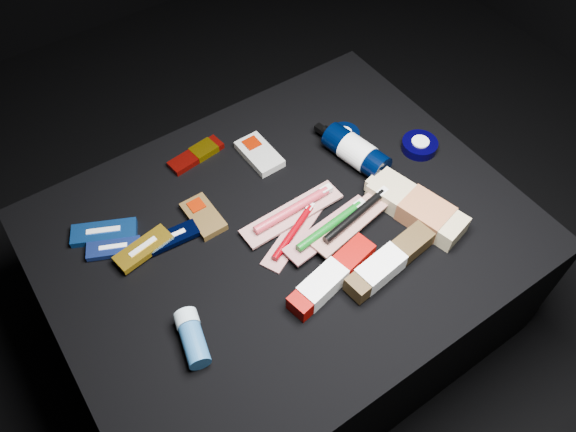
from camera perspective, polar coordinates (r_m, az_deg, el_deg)
ground at (r=1.53m, az=-0.26°, el=-9.96°), size 3.00×3.00×0.00m
cloth_table at (r=1.35m, az=-0.29°, el=-6.15°), size 0.98×0.78×0.40m
luna_bar_0 at (r=1.23m, az=-18.17°, el=-1.60°), size 0.14×0.10×0.02m
luna_bar_1 at (r=1.20m, az=-17.28°, el=-3.15°), size 0.12×0.08×0.01m
luna_bar_2 at (r=1.18m, az=-11.61°, el=-2.13°), size 0.11×0.05×0.01m
luna_bar_3 at (r=1.18m, az=-14.46°, el=-3.23°), size 0.13×0.07×0.02m
clif_bar_0 at (r=1.21m, az=-8.69°, el=0.10°), size 0.06×0.11×0.02m
clif_bar_1 at (r=1.31m, az=-3.04°, el=6.43°), size 0.07×0.12×0.02m
power_bar at (r=1.33m, az=-9.07°, el=6.30°), size 0.14×0.06×0.02m
lotion_bottle at (r=1.29m, az=6.92°, el=6.51°), size 0.09×0.21×0.07m
cream_tin_upper at (r=1.36m, az=5.72°, el=8.17°), size 0.07×0.07×0.02m
cream_tin_lower at (r=1.36m, az=13.21°, el=7.01°), size 0.08×0.08×0.03m
bodywash_bottle at (r=1.22m, az=13.05°, el=0.69°), size 0.12×0.23×0.05m
deodorant_stick at (r=1.05m, az=-9.71°, el=-12.03°), size 0.07×0.11×0.04m
toothbrush_pack_0 at (r=1.17m, az=0.57°, el=-1.73°), size 0.19×0.12×0.02m
toothbrush_pack_1 at (r=1.19m, az=0.53°, el=0.49°), size 0.24×0.06×0.03m
toothbrush_pack_2 at (r=1.16m, az=4.36°, el=-1.12°), size 0.22×0.07×0.02m
toothbrush_pack_3 at (r=1.17m, az=6.89°, el=-0.09°), size 0.23×0.09×0.03m
toothpaste_carton_red at (r=1.10m, az=4.16°, el=-6.41°), size 0.22×0.09×0.04m
toothpaste_carton_green at (r=1.12m, az=9.98°, el=-4.81°), size 0.22×0.07×0.04m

